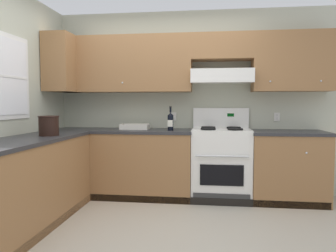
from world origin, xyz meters
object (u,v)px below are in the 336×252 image
object	(u,v)px
wine_bottle	(170,121)
bowl	(135,127)
bucket	(49,125)
stove	(221,163)

from	to	relation	value
wine_bottle	bowl	distance (m)	0.54
wine_bottle	bowl	bearing A→B (deg)	162.69
wine_bottle	bowl	world-z (taller)	wine_bottle
bucket	stove	bearing A→B (deg)	26.88
wine_bottle	bucket	world-z (taller)	wine_bottle
stove	wine_bottle	size ratio (longest dim) A/B	3.79
wine_bottle	bucket	size ratio (longest dim) A/B	1.41
wine_bottle	bucket	bearing A→B (deg)	-145.03
bowl	bucket	distance (m)	1.26
bucket	bowl	bearing A→B (deg)	54.70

